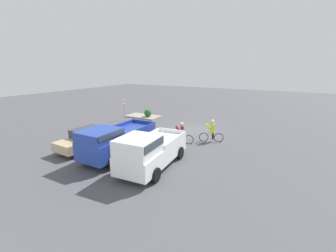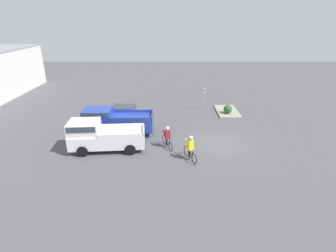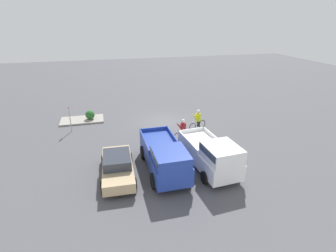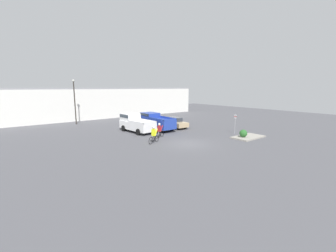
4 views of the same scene
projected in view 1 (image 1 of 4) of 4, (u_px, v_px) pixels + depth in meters
ground_plane at (194, 130)px, 20.37m from camera, size 80.00×80.00×0.00m
pickup_truck_0 at (149, 150)px, 12.38m from camera, size 2.52×5.39×2.19m
pickup_truck_1 at (116, 140)px, 14.10m from camera, size 2.26×5.51×2.11m
sedan_0 at (89, 138)px, 15.78m from camera, size 2.05×4.62×1.43m
cyclist_0 at (182, 133)px, 16.60m from camera, size 1.71×0.77×1.67m
cyclist_1 at (212, 130)px, 17.03m from camera, size 1.72×0.77×1.76m
fire_lane_sign at (124, 107)px, 23.61m from camera, size 0.06×0.30×2.38m
curb_island at (143, 116)px, 25.55m from camera, size 3.79×2.09×0.15m
shrub at (148, 113)px, 24.97m from camera, size 0.83×0.83×0.83m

